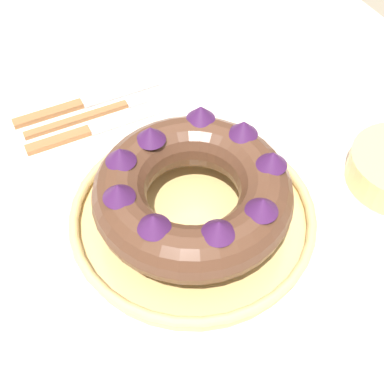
{
  "coord_description": "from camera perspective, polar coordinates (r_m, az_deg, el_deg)",
  "views": [
    {
      "loc": [
        0.35,
        -0.14,
        1.29
      ],
      "look_at": [
        -0.0,
        0.03,
        0.82
      ],
      "focal_mm": 50.0,
      "sensor_mm": 36.0,
      "label": 1
    }
  ],
  "objects": [
    {
      "name": "dining_table",
      "position": [
        0.71,
        -2.2,
        -8.26
      ],
      "size": [
        1.54,
        1.07,
        0.76
      ],
      "color": "beige",
      "rests_on": "ground_plane"
    },
    {
      "name": "serving_dish",
      "position": [
        0.64,
        -0.0,
        -2.59
      ],
      "size": [
        0.29,
        0.29,
        0.03
      ],
      "color": "tan",
      "rests_on": "dining_table"
    },
    {
      "name": "bundt_cake",
      "position": [
        0.61,
        0.01,
        0.15
      ],
      "size": [
        0.23,
        0.23,
        0.08
      ],
      "color": "#4C2D1E",
      "rests_on": "serving_dish"
    },
    {
      "name": "fork",
      "position": [
        0.8,
        -9.0,
        8.66
      ],
      "size": [
        0.02,
        0.21,
        0.01
      ],
      "rotation": [
        0.0,
        0.0,
        -0.04
      ],
      "color": "#936038",
      "rests_on": "dining_table"
    },
    {
      "name": "serving_knife",
      "position": [
        0.82,
        -11.9,
        9.15
      ],
      "size": [
        0.02,
        0.23,
        0.01
      ],
      "rotation": [
        0.0,
        0.0,
        0.09
      ],
      "color": "#936038",
      "rests_on": "dining_table"
    },
    {
      "name": "cake_knife",
      "position": [
        0.77,
        -11.11,
        6.4
      ],
      "size": [
        0.02,
        0.2,
        0.01
      ],
      "rotation": [
        0.0,
        0.0,
        0.01
      ],
      "color": "#936038",
      "rests_on": "dining_table"
    }
  ]
}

